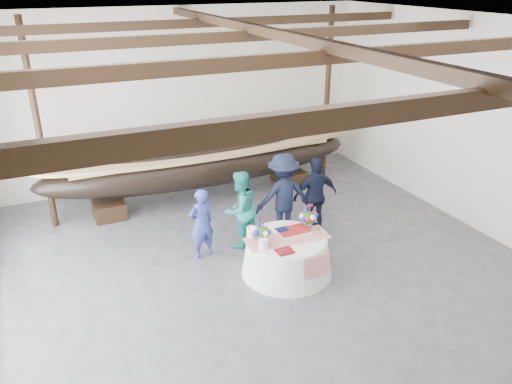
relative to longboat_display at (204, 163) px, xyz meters
name	(u,v)px	position (x,y,z in m)	size (l,w,h in m)	color
floor	(284,293)	(-0.06, -4.46, -0.95)	(10.00, 12.00, 0.01)	#3D3D42
wall_back	(180,97)	(-0.06, 1.54, 1.30)	(10.00, 0.02, 4.50)	silver
wall_right	(512,137)	(4.94, -4.46, 1.30)	(0.02, 12.00, 4.50)	silver
ceiling	(292,29)	(-0.06, -4.46, 3.55)	(10.00, 12.00, 0.01)	white
pavilion_structure	(268,57)	(-0.06, -3.68, 3.06)	(9.80, 11.76, 4.50)	black
longboat_display	(204,163)	(0.00, 0.00, 0.00)	(7.92, 1.58, 1.48)	black
banquet_table	(287,255)	(0.29, -3.86, -0.58)	(1.70, 1.70, 0.73)	silver
tabletop_items	(284,228)	(0.28, -3.74, -0.07)	(1.61, 0.95, 0.40)	red
guest_woman_blue	(201,223)	(-0.96, -2.62, -0.22)	(0.53, 0.35, 1.45)	navy
guest_woman_teal	(240,209)	(-0.10, -2.52, -0.13)	(0.79, 0.62, 1.63)	teal
guest_man_left	(283,196)	(0.90, -2.49, -0.02)	(1.19, 0.69, 1.85)	black
guest_man_right	(315,196)	(1.60, -2.64, -0.09)	(1.00, 0.42, 1.71)	black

